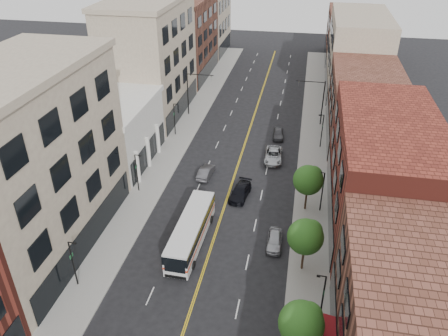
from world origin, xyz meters
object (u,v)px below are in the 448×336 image
Objects in this scene: car_lane_b at (273,155)px; car_lane_c at (278,134)px; car_lane_behind at (206,172)px; car_lane_a at (240,192)px; city_bus at (191,230)px; car_parked_far at (275,240)px.

car_lane_b is 1.33× the size of car_lane_c.
car_lane_behind is 15.55m from car_lane_c.
car_lane_a is 1.20× the size of car_lane_c.
car_lane_c is (6.83, 26.28, -0.99)m from city_bus.
car_lane_a reaches higher than car_lane_behind.
car_lane_c is (-1.71, 25.08, 0.00)m from car_parked_far.
car_parked_far is 25.14m from car_lane_c.
car_lane_b is at bearing 80.35° from car_lane_a.
car_lane_a is 0.90× the size of car_lane_b.
car_parked_far is 18.08m from car_lane_b.
car_lane_behind is at bearing -127.07° from car_lane_c.
car_lane_c is at bearing 87.06° from car_lane_b.
car_lane_a is 10.33m from car_lane_b.
car_parked_far is 0.83× the size of car_lane_a.
car_parked_far is 9.49m from car_lane_a.
city_bus is 2.72× the size of car_lane_behind.
car_lane_c is at bearing 87.20° from car_lane_a.
city_bus is 2.14× the size of car_lane_b.
car_lane_behind is 0.78× the size of car_lane_b.
car_lane_b reaches higher than car_lane_a.
car_lane_behind is at bearing 97.58° from city_bus.
city_bus is 2.86× the size of car_parked_far.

